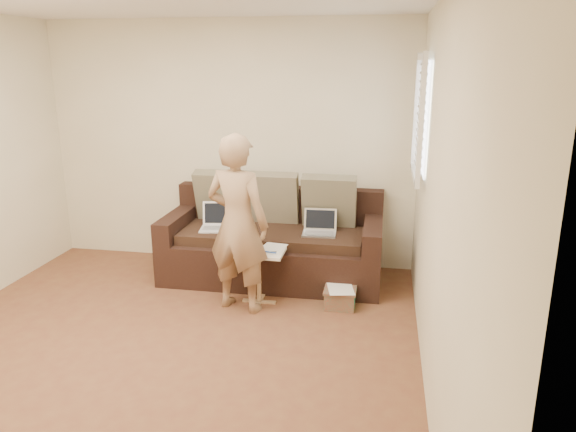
{
  "coord_description": "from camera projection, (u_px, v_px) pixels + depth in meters",
  "views": [
    {
      "loc": [
        1.65,
        -3.35,
        2.15
      ],
      "look_at": [
        0.8,
        1.4,
        0.78
      ],
      "focal_mm": 33.64,
      "sensor_mm": 36.0,
      "label": 1
    }
  ],
  "objects": [
    {
      "name": "floor",
      "position": [
        150.0,
        361.0,
        4.04
      ],
      "size": [
        4.5,
        4.5,
        0.0
      ],
      "primitive_type": "plane",
      "color": "brown",
      "rests_on": "ground"
    },
    {
      "name": "wall_back",
      "position": [
        229.0,
        145.0,
        5.81
      ],
      "size": [
        4.0,
        0.0,
        4.0
      ],
      "primitive_type": "plane",
      "rotation": [
        1.57,
        0.0,
        0.0
      ],
      "color": "beige",
      "rests_on": "ground"
    },
    {
      "name": "wall_right",
      "position": [
        439.0,
        206.0,
        3.34
      ],
      "size": [
        0.0,
        4.5,
        4.5
      ],
      "primitive_type": "plane",
      "rotation": [
        1.57,
        0.0,
        -1.57
      ],
      "color": "beige",
      "rests_on": "ground"
    },
    {
      "name": "window_blinds",
      "position": [
        421.0,
        117.0,
        4.66
      ],
      "size": [
        0.12,
        0.88,
        1.08
      ],
      "primitive_type": null,
      "color": "white",
      "rests_on": "wall_right"
    },
    {
      "name": "sofa",
      "position": [
        273.0,
        238.0,
        5.5
      ],
      "size": [
        2.2,
        0.95,
        0.85
      ],
      "primitive_type": null,
      "color": "black",
      "rests_on": "ground"
    },
    {
      "name": "pillow_left",
      "position": [
        222.0,
        196.0,
        5.73
      ],
      "size": [
        0.55,
        0.29,
        0.57
      ],
      "primitive_type": null,
      "rotation": [
        0.28,
        0.0,
        0.0
      ],
      "color": "#69614D",
      "rests_on": "sofa"
    },
    {
      "name": "pillow_mid",
      "position": [
        272.0,
        198.0,
        5.63
      ],
      "size": [
        0.55,
        0.27,
        0.57
      ],
      "primitive_type": null,
      "rotation": [
        0.24,
        0.0,
        0.0
      ],
      "color": "#646147",
      "rests_on": "sofa"
    },
    {
      "name": "pillow_right",
      "position": [
        329.0,
        201.0,
        5.5
      ],
      "size": [
        0.55,
        0.28,
        0.57
      ],
      "primitive_type": null,
      "rotation": [
        0.26,
        0.0,
        0.0
      ],
      "color": "#69614D",
      "rests_on": "sofa"
    },
    {
      "name": "laptop_silver",
      "position": [
        319.0,
        235.0,
        5.32
      ],
      "size": [
        0.34,
        0.25,
        0.22
      ],
      "primitive_type": null,
      "rotation": [
        0.0,
        0.0,
        0.05
      ],
      "color": "#B7BABC",
      "rests_on": "sofa"
    },
    {
      "name": "laptop_white",
      "position": [
        219.0,
        230.0,
        5.47
      ],
      "size": [
        0.4,
        0.32,
        0.27
      ],
      "primitive_type": null,
      "rotation": [
        0.0,
        0.0,
        0.16
      ],
      "color": "white",
      "rests_on": "sofa"
    },
    {
      "name": "person",
      "position": [
        238.0,
        224.0,
        4.71
      ],
      "size": [
        0.66,
        0.52,
        1.6
      ],
      "primitive_type": "imported",
      "rotation": [
        0.0,
        0.0,
        2.9
      ],
      "color": "#9B7954",
      "rests_on": "ground"
    },
    {
      "name": "side_table",
      "position": [
        259.0,
        277.0,
        4.96
      ],
      "size": [
        0.46,
        0.33,
        0.51
      ],
      "primitive_type": null,
      "color": "silver",
      "rests_on": "ground"
    },
    {
      "name": "drinking_glass",
      "position": [
        248.0,
        240.0,
        4.99
      ],
      "size": [
        0.07,
        0.07,
        0.12
      ],
      "primitive_type": null,
      "color": "silver",
      "rests_on": "side_table"
    },
    {
      "name": "scissors",
      "position": [
        267.0,
        252.0,
        4.83
      ],
      "size": [
        0.2,
        0.16,
        0.02
      ],
      "primitive_type": null,
      "rotation": [
        0.0,
        0.0,
        0.38
      ],
      "color": "silver",
      "rests_on": "side_table"
    },
    {
      "name": "paper_on_table",
      "position": [
        272.0,
        248.0,
        4.94
      ],
      "size": [
        0.25,
        0.33,
        0.0
      ],
      "primitive_type": null,
      "rotation": [
        0.0,
        0.0,
        -0.14
      ],
      "color": "white",
      "rests_on": "side_table"
    },
    {
      "name": "striped_box",
      "position": [
        340.0,
        297.0,
        4.92
      ],
      "size": [
        0.29,
        0.29,
        0.18
      ],
      "primitive_type": null,
      "color": "red",
      "rests_on": "ground"
    }
  ]
}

